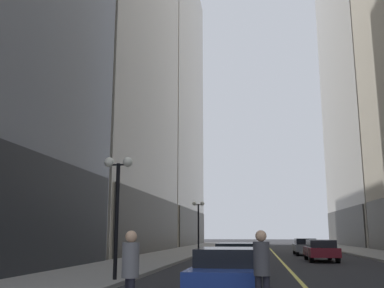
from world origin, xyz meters
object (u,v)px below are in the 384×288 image
object	(u,v)px
car_green	(236,258)
car_grey	(305,246)
pedestrian_with_orange_bag	(262,267)
street_lamp_left_near	(118,189)
pedestrian_in_grey_suit	(130,269)
car_blue	(226,272)
car_maroon	(321,250)
street_lamp_left_far	(198,215)

from	to	relation	value
car_green	car_grey	world-z (taller)	same
pedestrian_with_orange_bag	street_lamp_left_near	distance (m)	7.97
car_green	pedestrian_in_grey_suit	bearing A→B (deg)	-99.05
car_blue	pedestrian_in_grey_suit	distance (m)	3.83
pedestrian_with_orange_bag	street_lamp_left_near	size ratio (longest dim) A/B	0.40
street_lamp_left_near	car_blue	bearing A→B (deg)	-37.75
car_maroon	pedestrian_with_orange_bag	bearing A→B (deg)	-101.11
car_green	pedestrian_in_grey_suit	distance (m)	10.26
car_maroon	street_lamp_left_near	distance (m)	16.73
car_green	street_lamp_left_far	size ratio (longest dim) A/B	1.01
car_blue	street_lamp_left_far	distance (m)	26.40
car_green	car_maroon	bearing A→B (deg)	65.13
pedestrian_with_orange_bag	street_lamp_left_far	size ratio (longest dim) A/B	0.40
car_blue	car_green	size ratio (longest dim) A/B	0.96
street_lamp_left_near	pedestrian_in_grey_suit	bearing A→B (deg)	-69.91
car_green	car_maroon	world-z (taller)	same
car_maroon	car_grey	size ratio (longest dim) A/B	1.01
car_grey	street_lamp_left_near	world-z (taller)	street_lamp_left_near
car_green	pedestrian_with_orange_bag	xyz separation A→B (m)	(0.95, -9.36, 0.32)
car_grey	pedestrian_in_grey_suit	xyz separation A→B (m)	(-6.36, -28.87, 0.31)
pedestrian_with_orange_bag	car_blue	bearing A→B (deg)	108.78
car_grey	pedestrian_with_orange_bag	world-z (taller)	pedestrian_with_orange_bag
pedestrian_in_grey_suit	street_lamp_left_near	size ratio (longest dim) A/B	0.40
car_grey	pedestrian_in_grey_suit	distance (m)	29.57
car_maroon	car_green	bearing A→B (deg)	-114.87
car_blue	car_grey	distance (m)	25.86
pedestrian_in_grey_suit	car_green	bearing A→B (deg)	80.95
car_maroon	pedestrian_in_grey_suit	world-z (taller)	pedestrian_in_grey_suit
pedestrian_with_orange_bag	car_maroon	bearing A→B (deg)	78.89
car_blue	pedestrian_with_orange_bag	xyz separation A→B (m)	(0.91, -2.68, 0.32)
pedestrian_with_orange_bag	pedestrian_in_grey_suit	size ratio (longest dim) A/B	1.01
car_grey	pedestrian_with_orange_bag	distance (m)	28.36
street_lamp_left_far	car_green	bearing A→B (deg)	-78.22
car_green	street_lamp_left_far	distance (m)	19.86
car_blue	car_green	world-z (taller)	same
car_green	pedestrian_with_orange_bag	size ratio (longest dim) A/B	2.52
car_grey	pedestrian_in_grey_suit	size ratio (longest dim) A/B	2.45
car_grey	street_lamp_left_near	size ratio (longest dim) A/B	0.98
car_blue	pedestrian_with_orange_bag	world-z (taller)	pedestrian_with_orange_bag
pedestrian_in_grey_suit	pedestrian_with_orange_bag	bearing A→B (deg)	16.67
car_green	car_maroon	xyz separation A→B (m)	(4.83, 10.43, -0.00)
car_maroon	car_blue	bearing A→B (deg)	-105.65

